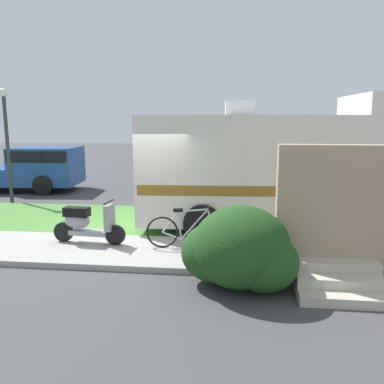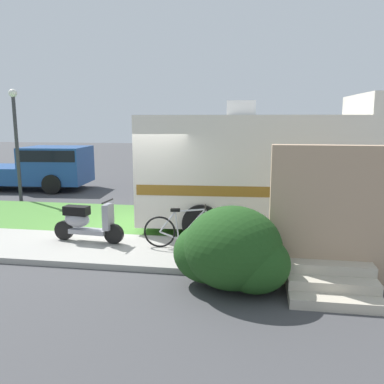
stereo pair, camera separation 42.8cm
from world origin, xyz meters
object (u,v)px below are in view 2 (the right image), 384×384
at_px(scooter, 85,222).
at_px(street_lamp_post, 16,133).
at_px(motorhome_rv, 286,167).
at_px(bicycle, 184,230).
at_px(pickup_truck_near, 37,167).
at_px(bottle_green, 335,246).
at_px(pickup_truck_far, 256,162).

bearing_deg(scooter, street_lamp_post, 134.65).
bearing_deg(motorhome_rv, street_lamp_post, 165.21).
distance_m(bicycle, pickup_truck_near, 10.16).
height_order(pickup_truck_near, bottle_green, pickup_truck_near).
bearing_deg(bicycle, pickup_truck_far, 81.75).
bearing_deg(bottle_green, pickup_truck_far, 99.63).
xyz_separation_m(motorhome_rv, pickup_truck_far, (-0.77, 7.82, -0.67)).
bearing_deg(pickup_truck_far, bicycle, -98.25).
distance_m(bicycle, bottle_green, 3.14).
distance_m(motorhome_rv, bicycle, 3.34).
relative_size(motorhome_rv, scooter, 4.31).
bearing_deg(street_lamp_post, pickup_truck_far, 33.83).
bearing_deg(pickup_truck_near, bottle_green, -32.53).
relative_size(scooter, pickup_truck_near, 0.30).
relative_size(bottle_green, street_lamp_post, 0.08).
xyz_separation_m(bicycle, street_lamp_post, (-6.70, 4.58, 1.87)).
relative_size(pickup_truck_near, bottle_green, 18.61).
relative_size(bicycle, pickup_truck_far, 0.30).
relative_size(motorhome_rv, bottle_green, 23.97).
relative_size(pickup_truck_far, bottle_green, 19.16).
bearing_deg(street_lamp_post, scooter, -45.35).
xyz_separation_m(bicycle, pickup_truck_near, (-7.40, 6.95, 0.44)).
distance_m(motorhome_rv, bottle_green, 2.58).
distance_m(pickup_truck_near, street_lamp_post, 2.85).
relative_size(scooter, bicycle, 0.97).
bearing_deg(bottle_green, pickup_truck_near, 147.47).
height_order(bicycle, pickup_truck_near, pickup_truck_near).
height_order(pickup_truck_far, bottle_green, pickup_truck_far).
distance_m(motorhome_rv, pickup_truck_near, 10.74).
bearing_deg(scooter, bottle_green, 1.64).
height_order(motorhome_rv, street_lamp_post, street_lamp_post).
bearing_deg(motorhome_rv, bottle_green, -65.72).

